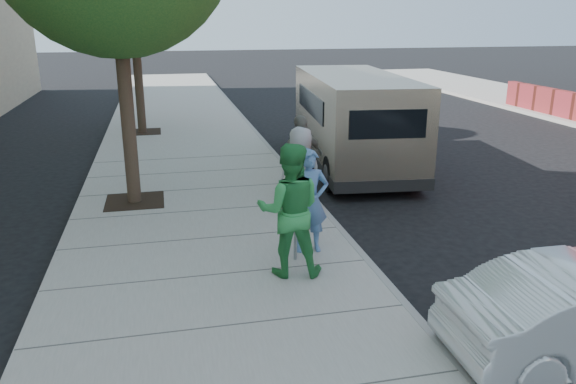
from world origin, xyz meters
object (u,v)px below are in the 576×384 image
Objects in this scene: van at (352,119)px; person_officer at (309,201)px; person_gray_shirt at (301,171)px; parking_meter at (295,201)px; person_striped_polo at (301,158)px; person_green_shirt at (290,210)px.

person_officer is (-2.65, -5.61, -0.28)m from van.
van is at bearing -131.87° from person_gray_shirt.
parking_meter is 0.76× the size of person_striped_polo.
van is 3.56m from person_striped_polo.
person_green_shirt is at bearing 62.84° from person_gray_shirt.
person_gray_shirt reaches higher than parking_meter.
van is (2.96, 5.91, 0.16)m from parking_meter.
person_officer is 1.00× the size of person_gray_shirt.
person_officer is (0.30, 0.31, -0.13)m from parking_meter.
person_green_shirt reaches higher than person_striped_polo.
parking_meter is 0.50m from person_green_shirt.
person_gray_shirt is (-2.34, -3.75, -0.28)m from van.
van is 6.21m from person_officer.
van reaches higher than person_green_shirt.
person_striped_polo reaches higher than person_officer.
parking_meter is 6.61m from van.
person_officer is 0.86× the size of person_green_shirt.
person_gray_shirt is at bearing 56.10° from person_striped_polo.
person_gray_shirt is at bearing -95.41° from person_green_shirt.
van is at bearing 79.49° from parking_meter.
van is 7.12m from person_green_shirt.
person_officer reaches higher than parking_meter.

